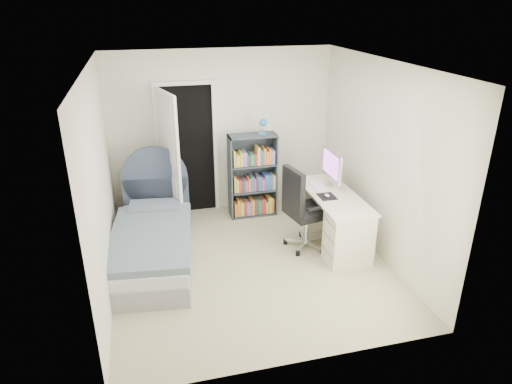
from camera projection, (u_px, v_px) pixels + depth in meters
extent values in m
cube|color=tan|center=(250.00, 265.00, 5.90)|extent=(3.40, 3.60, 0.05)
cube|color=white|center=(249.00, 62.00, 4.89)|extent=(3.40, 3.60, 0.05)
cube|color=silver|center=(222.00, 132.00, 7.02)|extent=(3.40, 0.05, 2.50)
cube|color=silver|center=(302.00, 249.00, 3.77)|extent=(3.40, 0.05, 2.50)
cube|color=silver|center=(97.00, 187.00, 5.00)|extent=(0.05, 3.60, 2.50)
cube|color=silver|center=(382.00, 161.00, 5.79)|extent=(0.05, 3.60, 2.50)
cube|color=black|center=(187.00, 151.00, 6.97)|extent=(0.80, 0.01, 2.00)
cube|color=white|center=(159.00, 154.00, 6.85)|extent=(0.06, 0.06, 2.00)
cube|color=white|center=(216.00, 149.00, 7.04)|extent=(0.06, 0.06, 2.00)
cube|color=white|center=(183.00, 83.00, 6.54)|extent=(0.92, 0.06, 0.06)
cube|color=white|center=(170.00, 161.00, 6.53)|extent=(0.24, 0.78, 2.00)
cube|color=gray|center=(153.00, 255.00, 5.83)|extent=(1.17, 2.07, 0.26)
cube|color=silver|center=(152.00, 242.00, 5.75)|extent=(1.14, 2.03, 0.16)
cube|color=slate|center=(151.00, 237.00, 5.61)|extent=(1.17, 1.78, 0.10)
cube|color=slate|center=(155.00, 208.00, 6.34)|extent=(0.75, 0.48, 0.12)
cube|color=#3B455B|center=(157.00, 203.00, 6.66)|extent=(0.94, 0.17, 0.79)
cylinder|color=#3B455B|center=(155.00, 178.00, 6.50)|extent=(0.94, 0.17, 0.94)
cylinder|color=tan|center=(127.00, 212.00, 6.75)|extent=(0.03, 0.03, 0.46)
cylinder|color=tan|center=(127.00, 204.00, 7.03)|extent=(0.03, 0.03, 0.46)
cylinder|color=tan|center=(148.00, 210.00, 6.82)|extent=(0.03, 0.03, 0.46)
cylinder|color=tan|center=(148.00, 202.00, 7.10)|extent=(0.03, 0.03, 0.46)
cube|color=tan|center=(136.00, 194.00, 6.84)|extent=(0.37, 0.37, 0.03)
cube|color=tan|center=(138.00, 211.00, 6.95)|extent=(0.33, 0.33, 0.02)
cube|color=#B24C33|center=(133.00, 192.00, 6.82)|extent=(0.15, 0.20, 0.03)
cube|color=#3F598C|center=(133.00, 190.00, 6.80)|extent=(0.14, 0.19, 0.03)
cube|color=#D8CC7F|center=(132.00, 189.00, 6.79)|extent=(0.13, 0.18, 0.03)
cylinder|color=silver|center=(172.00, 214.00, 7.19)|extent=(0.19, 0.19, 0.02)
cylinder|color=silver|center=(169.00, 175.00, 6.93)|extent=(0.02, 0.02, 1.34)
sphere|color=silver|center=(170.00, 134.00, 6.65)|extent=(0.08, 0.08, 0.08)
cube|color=#36414A|center=(230.00, 178.00, 6.90)|extent=(0.02, 0.31, 1.29)
cube|color=#36414A|center=(275.00, 174.00, 7.06)|extent=(0.02, 0.31, 1.29)
cube|color=#36414A|center=(252.00, 136.00, 6.73)|extent=(0.72, 0.31, 0.02)
cube|color=#36414A|center=(253.00, 213.00, 7.23)|extent=(0.72, 0.31, 0.02)
cube|color=#36414A|center=(250.00, 172.00, 7.12)|extent=(0.72, 0.01, 1.29)
cube|color=#36414A|center=(253.00, 190.00, 7.07)|extent=(0.68, 0.29, 0.02)
cube|color=#36414A|center=(253.00, 165.00, 6.91)|extent=(0.68, 0.29, 0.02)
cylinder|color=teal|center=(263.00, 134.00, 6.76)|extent=(0.12, 0.12, 0.02)
cylinder|color=silver|center=(263.00, 128.00, 6.73)|extent=(0.02, 0.02, 0.17)
sphere|color=teal|center=(263.00, 123.00, 6.66)|extent=(0.11, 0.11, 0.11)
cube|color=orange|center=(235.00, 208.00, 7.10)|extent=(0.04, 0.22, 0.21)
cube|color=orange|center=(238.00, 206.00, 7.10)|extent=(0.04, 0.22, 0.27)
cube|color=#D8BF4C|center=(241.00, 207.00, 7.12)|extent=(0.06, 0.22, 0.22)
cube|color=#B23333|center=(244.00, 207.00, 7.13)|extent=(0.04, 0.22, 0.22)
cube|color=#7F72B2|center=(248.00, 207.00, 7.15)|extent=(0.06, 0.22, 0.21)
cube|color=orange|center=(252.00, 206.00, 7.15)|extent=(0.06, 0.22, 0.24)
cube|color=#3F3F3F|center=(255.00, 205.00, 7.17)|extent=(0.05, 0.22, 0.25)
cube|color=#337F4C|center=(259.00, 205.00, 7.18)|extent=(0.04, 0.22, 0.23)
cube|color=#B23333|center=(262.00, 205.00, 7.19)|extent=(0.06, 0.22, 0.24)
cube|color=#D8BF4C|center=(265.00, 206.00, 7.22)|extent=(0.04, 0.22, 0.19)
cube|color=#D8BF4C|center=(269.00, 203.00, 7.22)|extent=(0.05, 0.22, 0.26)
cube|color=orange|center=(271.00, 204.00, 7.23)|extent=(0.03, 0.22, 0.24)
cube|color=#D8BF4C|center=(234.00, 183.00, 6.93)|extent=(0.03, 0.22, 0.25)
cube|color=#D8BF4C|center=(237.00, 185.00, 6.95)|extent=(0.04, 0.22, 0.19)
cube|color=#B23333|center=(239.00, 185.00, 6.96)|extent=(0.03, 0.22, 0.19)
cube|color=#3F3F3F|center=(242.00, 185.00, 6.97)|extent=(0.04, 0.22, 0.18)
cube|color=#994C7F|center=(245.00, 185.00, 6.99)|extent=(0.05, 0.22, 0.17)
cube|color=orange|center=(248.00, 183.00, 6.99)|extent=(0.03, 0.22, 0.20)
cube|color=#335999|center=(251.00, 182.00, 7.00)|extent=(0.04, 0.22, 0.22)
cube|color=#994C7F|center=(254.00, 183.00, 7.01)|extent=(0.03, 0.22, 0.20)
cube|color=#3F3F3F|center=(256.00, 181.00, 7.01)|extent=(0.03, 0.22, 0.26)
cube|color=#335999|center=(258.00, 182.00, 7.02)|extent=(0.04, 0.22, 0.22)
cube|color=#994C7F|center=(262.00, 183.00, 7.04)|extent=(0.05, 0.22, 0.18)
cube|color=#335999|center=(265.00, 181.00, 7.05)|extent=(0.05, 0.22, 0.24)
cube|color=#335999|center=(269.00, 181.00, 7.06)|extent=(0.06, 0.22, 0.23)
cube|color=#D8BF4C|center=(273.00, 181.00, 7.08)|extent=(0.04, 0.22, 0.22)
cube|color=#D8BF4C|center=(233.00, 158.00, 6.77)|extent=(0.03, 0.22, 0.24)
cube|color=#D8BF4C|center=(237.00, 159.00, 6.79)|extent=(0.06, 0.22, 0.18)
cube|color=#D8BF4C|center=(241.00, 158.00, 6.80)|extent=(0.04, 0.22, 0.21)
cube|color=#7F72B2|center=(244.00, 158.00, 6.81)|extent=(0.05, 0.22, 0.21)
cube|color=#3F3F3F|center=(247.00, 159.00, 6.83)|extent=(0.04, 0.22, 0.17)
cube|color=#337F4C|center=(251.00, 159.00, 6.85)|extent=(0.06, 0.22, 0.17)
cube|color=#B23333|center=(255.00, 158.00, 6.86)|extent=(0.03, 0.22, 0.18)
cube|color=#D8BF4C|center=(257.00, 155.00, 6.85)|extent=(0.04, 0.22, 0.27)
cube|color=#335999|center=(261.00, 156.00, 6.87)|extent=(0.05, 0.22, 0.22)
cube|color=orange|center=(263.00, 155.00, 6.87)|extent=(0.03, 0.22, 0.25)
cube|color=orange|center=(266.00, 156.00, 6.89)|extent=(0.04, 0.22, 0.20)
cube|color=orange|center=(269.00, 155.00, 6.90)|extent=(0.03, 0.22, 0.23)
cube|color=#7F72B2|center=(272.00, 156.00, 6.91)|extent=(0.05, 0.22, 0.21)
cube|color=beige|center=(334.00, 195.00, 6.12)|extent=(0.60, 1.50, 0.03)
cube|color=beige|center=(348.00, 238.00, 5.79)|extent=(0.55, 0.40, 0.70)
cube|color=beige|center=(318.00, 204.00, 6.73)|extent=(0.55, 0.40, 0.70)
cube|color=silver|center=(332.00, 185.00, 6.40)|extent=(0.16, 0.16, 0.01)
cube|color=silver|center=(334.00, 177.00, 6.36)|extent=(0.03, 0.06, 0.22)
cube|color=silver|center=(332.00, 165.00, 6.28)|extent=(0.04, 0.56, 0.40)
cube|color=#D961EC|center=(330.00, 164.00, 6.26)|extent=(0.00, 0.50, 0.32)
cube|color=white|center=(317.00, 186.00, 6.35)|extent=(0.13, 0.40, 0.02)
cube|color=black|center=(327.00, 196.00, 6.04)|extent=(0.22, 0.26, 0.00)
ellipsoid|color=white|center=(327.00, 195.00, 6.03)|extent=(0.06, 0.10, 0.03)
cube|color=silver|center=(315.00, 240.00, 6.33)|extent=(0.30, 0.10, 0.03)
cylinder|color=black|center=(323.00, 239.00, 6.40)|extent=(0.07, 0.07, 0.06)
cube|color=silver|center=(304.00, 237.00, 6.41)|extent=(0.07, 0.30, 0.03)
cylinder|color=black|center=(301.00, 234.00, 6.55)|extent=(0.07, 0.07, 0.06)
cube|color=silver|center=(296.00, 241.00, 6.30)|extent=(0.29, 0.16, 0.03)
cylinder|color=black|center=(285.00, 242.00, 6.33)|extent=(0.07, 0.07, 0.06)
cube|color=silver|center=(302.00, 246.00, 6.16)|extent=(0.23, 0.25, 0.03)
cylinder|color=black|center=(298.00, 253.00, 6.06)|extent=(0.07, 0.07, 0.06)
cube|color=silver|center=(314.00, 246.00, 6.18)|extent=(0.18, 0.28, 0.03)
cylinder|color=black|center=(322.00, 251.00, 6.10)|extent=(0.07, 0.07, 0.06)
cylinder|color=silver|center=(307.00, 227.00, 6.19)|extent=(0.06, 0.06, 0.44)
cube|color=black|center=(308.00, 211.00, 6.09)|extent=(0.60, 0.60, 0.10)
cube|color=black|center=(293.00, 191.00, 5.86)|extent=(0.17, 0.47, 0.58)
cube|color=black|center=(318.00, 208.00, 5.79)|extent=(0.32, 0.11, 0.03)
cube|color=black|center=(296.00, 193.00, 6.24)|extent=(0.32, 0.11, 0.03)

